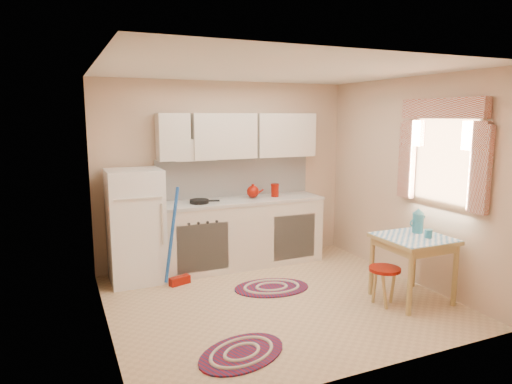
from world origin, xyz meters
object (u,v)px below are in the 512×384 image
Objects in this scene: fridge at (136,226)px; table at (412,269)px; base_cabinets at (241,234)px; stool at (384,286)px.

table is (2.70, -1.85, -0.34)m from fridge.
base_cabinets is 3.12× the size of table.
fridge reaches higher than stool.
fridge is 3.00m from stool.
base_cabinets is (1.41, 0.05, -0.26)m from fridge.
stool is (0.91, -1.89, -0.23)m from base_cabinets.
table is at bearing -1.62° from stool.
fridge reaches higher than table.
stool is at bearing -38.34° from fridge.
base_cabinets reaches higher than stool.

